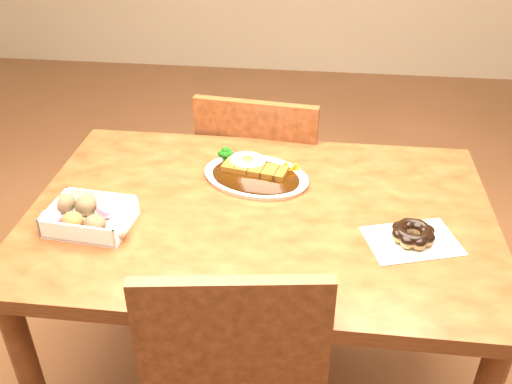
# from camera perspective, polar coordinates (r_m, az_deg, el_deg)

# --- Properties ---
(table) EXTENTS (1.20, 0.80, 0.75)m
(table) POSITION_cam_1_polar(r_m,az_deg,el_deg) (1.54, 0.45, -4.83)
(table) COLOR #47220E
(table) RESTS_ON ground
(chair_far) EXTENTS (0.46, 0.46, 0.87)m
(chair_far) POSITION_cam_1_polar(r_m,az_deg,el_deg) (2.08, 0.71, 0.44)
(chair_far) COLOR #47220E
(chair_far) RESTS_ON ground
(katsu_curry_plate) EXTENTS (0.35, 0.29, 0.06)m
(katsu_curry_plate) POSITION_cam_1_polar(r_m,az_deg,el_deg) (1.61, -0.13, 1.92)
(katsu_curry_plate) COLOR white
(katsu_curry_plate) RESTS_ON table
(donut_box) EXTENTS (0.23, 0.17, 0.06)m
(donut_box) POSITION_cam_1_polar(r_m,az_deg,el_deg) (1.47, -16.45, -2.33)
(donut_box) COLOR white
(donut_box) RESTS_ON table
(pon_de_ring) EXTENTS (0.25, 0.21, 0.04)m
(pon_de_ring) POSITION_cam_1_polar(r_m,az_deg,el_deg) (1.41, 15.42, -4.09)
(pon_de_ring) COLOR silver
(pon_de_ring) RESTS_ON table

